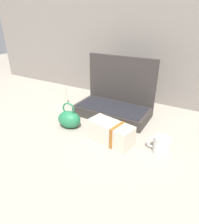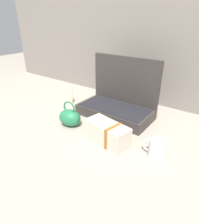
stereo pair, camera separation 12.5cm
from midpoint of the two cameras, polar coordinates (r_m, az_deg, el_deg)
The scene contains 7 objects.
ground_plane at distance 1.31m, azimuth 3.31°, elevation -3.95°, with size 6.00×6.00×0.00m, color #9E9384.
back_wall at distance 1.66m, azimuth 16.42°, elevation 26.65°, with size 3.20×0.06×1.40m, color gray.
open_suitcase at distance 1.43m, azimuth 7.70°, elevation 2.65°, with size 0.52×0.27×0.41m.
teal_pouch_handbag at distance 1.29m, azimuth -5.88°, elevation -1.65°, with size 0.17×0.13×0.17m.
cream_toiletry_bag at distance 1.12m, azimuth 5.60°, elevation -6.21°, with size 0.28×0.16×0.12m.
coffee_mug at distance 1.08m, azimuth 19.55°, elevation -10.11°, with size 0.12×0.09×0.09m.
info_card_left at distance 1.63m, azimuth -6.98°, elevation 4.92°, with size 0.08×0.01×0.14m, color beige.
Camera 2 is at (0.66, -0.93, 0.65)m, focal length 31.56 mm.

